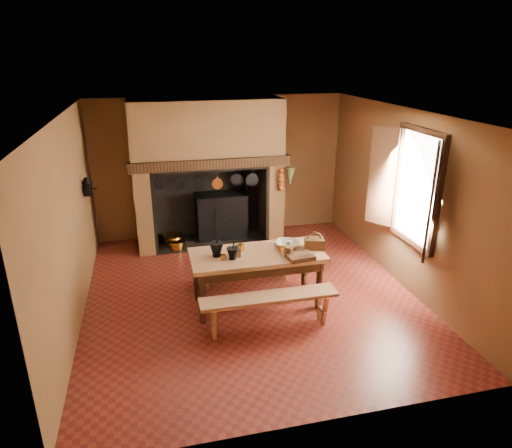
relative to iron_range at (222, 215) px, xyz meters
The scene contains 28 objects.
floor 2.50m from the iron_range, 89.02° to the right, with size 5.50×5.50×0.00m, color maroon.
ceiling 3.37m from the iron_range, 89.02° to the right, with size 5.50×5.50×0.00m, color silver.
back_wall 0.97m from the iron_range, 82.10° to the left, with size 5.00×0.02×2.80m, color brown.
wall_left 3.59m from the iron_range, 135.12° to the right, with size 0.02×5.50×2.80m, color brown.
wall_right 3.65m from the iron_range, 43.91° to the right, with size 0.02×5.50×2.80m, color brown.
wall_front 5.28m from the iron_range, 89.54° to the right, with size 5.00×0.02×2.80m, color brown.
chimney_breast 1.36m from the iron_range, 151.95° to the right, with size 2.95×0.96×2.80m.
iron_range is the anchor object (origin of this frame).
hearth_pans 1.10m from the iron_range, 167.25° to the right, with size 0.51×0.62×0.20m.
hanging_pans 1.12m from the iron_range, 115.02° to the right, with size 1.92×0.29×0.27m.
onion_string 1.49m from the iron_range, 32.25° to the right, with size 0.12×0.10×0.46m, color #B94F22, non-canonical shape.
herb_bunch 1.65m from the iron_range, 28.28° to the right, with size 0.20×0.20×0.35m, color #4F5528.
window 3.91m from the iron_range, 49.98° to the right, with size 0.39×1.75×1.76m.
wall_coffee_mill 2.74m from the iron_range, 159.32° to the right, with size 0.23×0.16×0.31m.
work_table 2.76m from the iron_range, 88.34° to the right, with size 1.94×0.86×0.84m.
bench_front 3.45m from the iron_range, 88.68° to the right, with size 1.88×0.33×0.53m.
bench_back 2.07m from the iron_range, 87.80° to the right, with size 1.63×0.29×0.46m.
mortar_large 2.80m from the iron_range, 100.57° to the right, with size 0.21×0.21×0.36m.
mortar_small 2.91m from the iron_range, 96.08° to the right, with size 0.17×0.17×0.28m.
coffee_grinder 2.83m from the iron_range, 95.10° to the right, with size 0.18×0.15×0.19m.
brass_mug_a 2.92m from the iron_range, 98.68° to the right, with size 0.07×0.07×0.08m, color #B6842A.
brass_mug_b 2.63m from the iron_range, 92.63° to the right, with size 0.09×0.09×0.10m, color #B6842A.
mixing_bowl 2.72m from the iron_range, 77.61° to the right, with size 0.35×0.35×0.09m, color #B0AA87.
stoneware_crock 3.02m from the iron_range, 80.49° to the right, with size 0.12×0.12×0.15m, color brown.
glass_jar 2.85m from the iron_range, 78.48° to the right, with size 0.09×0.09×0.15m, color beige.
wicker_basket 2.96m from the iron_range, 71.07° to the right, with size 0.32×0.26×0.27m.
wooden_tray 3.16m from the iron_range, 78.41° to the right, with size 0.38×0.27×0.06m, color #321B0F.
brass_cup 2.90m from the iron_range, 80.79° to the right, with size 0.12×0.12×0.09m, color #B6842A.
Camera 1 is at (-1.38, -6.19, 3.59)m, focal length 32.00 mm.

